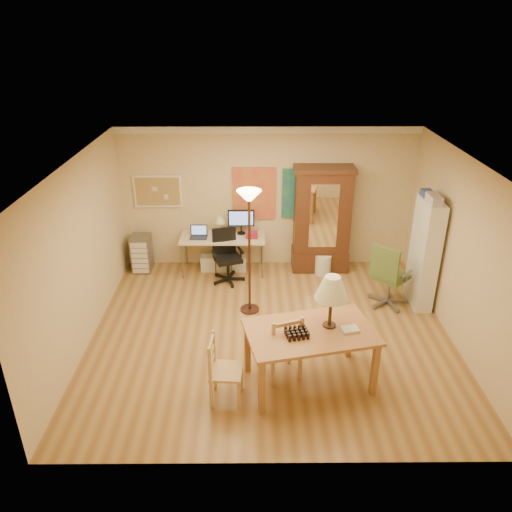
{
  "coord_description": "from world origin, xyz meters",
  "views": [
    {
      "loc": [
        -0.27,
        -6.47,
        4.43
      ],
      "look_at": [
        -0.23,
        0.3,
        1.19
      ],
      "focal_mm": 35.0,
      "sensor_mm": 36.0,
      "label": 1
    }
  ],
  "objects_px": {
    "armoire": "(321,226)",
    "computer_desk": "(225,250)",
    "office_chair_black": "(228,267)",
    "bookshelf": "(424,254)",
    "office_chair_green": "(387,289)",
    "dining_table": "(318,319)"
  },
  "relations": [
    {
      "from": "computer_desk",
      "to": "dining_table",
      "type": "bearing_deg",
      "value": -67.23
    },
    {
      "from": "dining_table",
      "to": "computer_desk",
      "type": "xyz_separation_m",
      "value": [
        -1.37,
        3.25,
        -0.53
      ]
    },
    {
      "from": "office_chair_green",
      "to": "bookshelf",
      "type": "bearing_deg",
      "value": 7.05
    },
    {
      "from": "armoire",
      "to": "computer_desk",
      "type": "bearing_deg",
      "value": -177.41
    },
    {
      "from": "office_chair_black",
      "to": "armoire",
      "type": "relative_size",
      "value": 0.49
    },
    {
      "from": "computer_desk",
      "to": "bookshelf",
      "type": "distance_m",
      "value": 3.61
    },
    {
      "from": "office_chair_black",
      "to": "armoire",
      "type": "bearing_deg",
      "value": 15.46
    },
    {
      "from": "dining_table",
      "to": "computer_desk",
      "type": "distance_m",
      "value": 3.57
    },
    {
      "from": "computer_desk",
      "to": "office_chair_green",
      "type": "height_order",
      "value": "computer_desk"
    },
    {
      "from": "office_chair_black",
      "to": "office_chair_green",
      "type": "height_order",
      "value": "office_chair_green"
    },
    {
      "from": "dining_table",
      "to": "office_chair_green",
      "type": "bearing_deg",
      "value": 53.7
    },
    {
      "from": "computer_desk",
      "to": "office_chair_green",
      "type": "relative_size",
      "value": 1.4
    },
    {
      "from": "dining_table",
      "to": "armoire",
      "type": "height_order",
      "value": "armoire"
    },
    {
      "from": "dining_table",
      "to": "computer_desk",
      "type": "bearing_deg",
      "value": 112.77
    },
    {
      "from": "computer_desk",
      "to": "armoire",
      "type": "relative_size",
      "value": 0.78
    },
    {
      "from": "bookshelf",
      "to": "armoire",
      "type": "bearing_deg",
      "value": 139.45
    },
    {
      "from": "computer_desk",
      "to": "office_chair_green",
      "type": "bearing_deg",
      "value": -24.79
    },
    {
      "from": "computer_desk",
      "to": "armoire",
      "type": "height_order",
      "value": "armoire"
    },
    {
      "from": "armoire",
      "to": "bookshelf",
      "type": "bearing_deg",
      "value": -40.55
    },
    {
      "from": "dining_table",
      "to": "office_chair_green",
      "type": "relative_size",
      "value": 1.6
    },
    {
      "from": "office_chair_black",
      "to": "armoire",
      "type": "distance_m",
      "value": 1.93
    },
    {
      "from": "dining_table",
      "to": "office_chair_green",
      "type": "distance_m",
      "value": 2.52
    }
  ]
}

